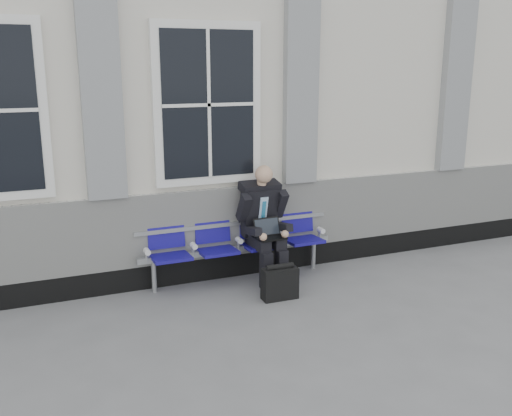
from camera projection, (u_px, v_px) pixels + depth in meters
name	position (u px, v px, depth m)	size (l,w,h in m)	color
ground	(222.00, 330.00, 6.01)	(70.00, 70.00, 0.00)	slate
station_building	(144.00, 99.00, 8.58)	(14.40, 4.40, 4.49)	beige
bench	(237.00, 239.00, 7.31)	(2.60, 0.47, 0.91)	#9EA0A3
businessman	(263.00, 220.00, 7.24)	(0.63, 0.85, 1.51)	black
briefcase	(280.00, 283.00, 6.77)	(0.43, 0.19, 0.44)	black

